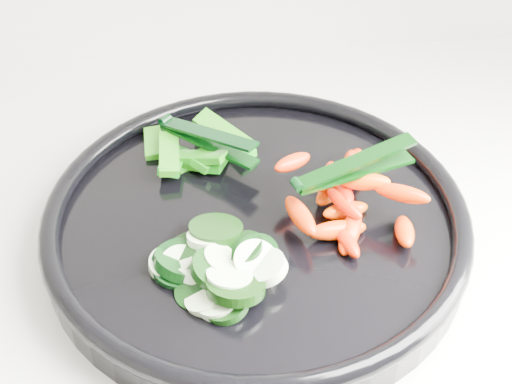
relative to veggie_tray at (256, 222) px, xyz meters
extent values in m
cube|color=silver|center=(0.23, 0.03, -0.04)|extent=(2.02, 0.62, 0.03)
cylinder|color=black|center=(0.00, 0.00, -0.01)|extent=(0.38, 0.38, 0.02)
torus|color=black|center=(0.00, 0.00, 0.01)|extent=(0.39, 0.39, 0.02)
cylinder|color=black|center=(-0.05, -0.08, 0.01)|extent=(0.05, 0.05, 0.02)
cylinder|color=beige|center=(-0.05, -0.09, 0.01)|extent=(0.04, 0.04, 0.02)
cylinder|color=black|center=(-0.07, -0.05, 0.01)|extent=(0.06, 0.07, 0.03)
cylinder|color=#E0FAC8|center=(-0.06, -0.06, 0.01)|extent=(0.04, 0.04, 0.02)
cylinder|color=black|center=(-0.06, -0.06, 0.01)|extent=(0.05, 0.04, 0.03)
cylinder|color=beige|center=(-0.07, -0.06, 0.01)|extent=(0.04, 0.04, 0.02)
cylinder|color=black|center=(-0.03, -0.10, 0.01)|extent=(0.05, 0.05, 0.02)
cylinder|color=#DBF9C7|center=(-0.04, -0.10, 0.01)|extent=(0.05, 0.05, 0.02)
cylinder|color=black|center=(-0.04, -0.03, 0.01)|extent=(0.05, 0.05, 0.02)
cylinder|color=beige|center=(-0.05, -0.03, 0.01)|extent=(0.04, 0.04, 0.02)
cylinder|color=black|center=(-0.06, -0.04, 0.01)|extent=(0.07, 0.07, 0.02)
cylinder|color=beige|center=(-0.05, -0.05, 0.01)|extent=(0.04, 0.04, 0.01)
cylinder|color=black|center=(-0.07, -0.05, 0.01)|extent=(0.05, 0.05, 0.02)
cylinder|color=beige|center=(-0.08, -0.05, 0.01)|extent=(0.04, 0.04, 0.02)
cylinder|color=black|center=(-0.07, -0.05, 0.01)|extent=(0.05, 0.05, 0.03)
cylinder|color=beige|center=(-0.07, -0.06, 0.01)|extent=(0.04, 0.04, 0.02)
cylinder|color=black|center=(-0.02, -0.05, 0.02)|extent=(0.05, 0.05, 0.02)
cylinder|color=#DCF3C2|center=(0.00, -0.07, 0.02)|extent=(0.05, 0.05, 0.03)
cylinder|color=black|center=(-0.04, -0.03, 0.02)|extent=(0.06, 0.06, 0.02)
cylinder|color=beige|center=(-0.05, -0.04, 0.02)|extent=(0.04, 0.04, 0.02)
cylinder|color=black|center=(-0.04, -0.07, 0.02)|extent=(0.06, 0.06, 0.03)
cylinder|color=beige|center=(-0.04, -0.06, 0.02)|extent=(0.04, 0.04, 0.02)
cylinder|color=black|center=(0.00, -0.06, 0.02)|extent=(0.05, 0.04, 0.03)
cylinder|color=#D2EDBE|center=(-0.01, -0.07, 0.02)|extent=(0.05, 0.05, 0.03)
cylinder|color=black|center=(-0.02, -0.09, 0.02)|extent=(0.06, 0.06, 0.02)
cylinder|color=#E1F8C6|center=(-0.03, -0.08, 0.02)|extent=(0.05, 0.05, 0.02)
ellipsoid|color=#EC3E00|center=(0.08, -0.03, 0.01)|extent=(0.04, 0.05, 0.03)
ellipsoid|color=red|center=(0.07, -0.03, 0.01)|extent=(0.06, 0.03, 0.03)
ellipsoid|color=#F32200|center=(0.07, -0.04, 0.01)|extent=(0.02, 0.04, 0.02)
ellipsoid|color=#E84A00|center=(0.07, 0.02, 0.01)|extent=(0.02, 0.04, 0.02)
ellipsoid|color=#EF6100|center=(0.12, -0.04, 0.01)|extent=(0.02, 0.05, 0.03)
ellipsoid|color=#F03E00|center=(0.07, 0.02, 0.01)|extent=(0.04, 0.05, 0.02)
ellipsoid|color=#DC5300|center=(0.08, -0.01, 0.01)|extent=(0.05, 0.03, 0.02)
ellipsoid|color=#F01700|center=(0.10, 0.06, 0.01)|extent=(0.03, 0.05, 0.03)
ellipsoid|color=#FB3A00|center=(0.07, 0.04, 0.01)|extent=(0.02, 0.05, 0.02)
ellipsoid|color=#FF4D00|center=(0.03, -0.02, 0.03)|extent=(0.03, 0.06, 0.02)
ellipsoid|color=red|center=(0.09, 0.04, 0.03)|extent=(0.03, 0.06, 0.03)
ellipsoid|color=#EA0C00|center=(0.08, 0.00, 0.03)|extent=(0.02, 0.05, 0.02)
ellipsoid|color=#EF2100|center=(0.07, -0.01, 0.03)|extent=(0.03, 0.04, 0.02)
ellipsoid|color=#EF5B00|center=(0.07, 0.02, 0.03)|extent=(0.04, 0.04, 0.02)
ellipsoid|color=#FF4F00|center=(0.09, 0.00, 0.04)|extent=(0.05, 0.03, 0.02)
ellipsoid|color=#EE2700|center=(0.04, 0.03, 0.04)|extent=(0.04, 0.04, 0.02)
ellipsoid|color=red|center=(0.12, -0.02, 0.04)|extent=(0.05, 0.04, 0.02)
cube|color=#0E6709|center=(-0.03, 0.09, 0.01)|extent=(0.04, 0.06, 0.02)
cube|color=#0B6409|center=(-0.03, 0.08, 0.01)|extent=(0.05, 0.06, 0.03)
cube|color=#0B6309|center=(-0.01, 0.10, 0.01)|extent=(0.04, 0.05, 0.02)
cube|color=#0D6109|center=(-0.05, 0.08, 0.01)|extent=(0.04, 0.03, 0.01)
cube|color=#09630F|center=(-0.05, 0.08, 0.01)|extent=(0.06, 0.04, 0.02)
cube|color=#1D740B|center=(-0.09, 0.11, 0.01)|extent=(0.02, 0.05, 0.01)
cube|color=#0A6D0E|center=(-0.07, 0.09, 0.01)|extent=(0.03, 0.07, 0.03)
cube|color=#186C0A|center=(-0.05, 0.07, 0.02)|extent=(0.05, 0.04, 0.02)
cube|color=#226509|center=(-0.07, 0.08, 0.02)|extent=(0.02, 0.06, 0.01)
cube|color=#23690A|center=(-0.02, 0.11, 0.02)|extent=(0.06, 0.06, 0.02)
cylinder|color=black|center=(0.03, -0.02, 0.05)|extent=(0.01, 0.01, 0.01)
cube|color=black|center=(0.09, 0.00, 0.05)|extent=(0.11, 0.05, 0.00)
cube|color=black|center=(0.09, 0.00, 0.06)|extent=(0.11, 0.05, 0.02)
cylinder|color=black|center=(-0.08, 0.12, 0.03)|extent=(0.01, 0.01, 0.01)
cube|color=black|center=(-0.04, 0.09, 0.02)|extent=(0.09, 0.09, 0.00)
cube|color=black|center=(-0.04, 0.09, 0.04)|extent=(0.09, 0.09, 0.02)
camera|label=1|loc=(-0.05, -0.46, 0.43)|focal=50.00mm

